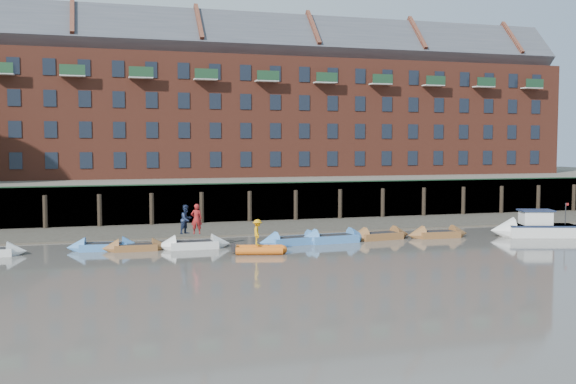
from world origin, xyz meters
name	(u,v)px	position (x,y,z in m)	size (l,w,h in m)	color
ground	(308,271)	(0.00, 0.00, 0.00)	(220.00, 220.00, 0.00)	#5E5952
foreshore	(235,229)	(0.00, 18.00, 0.00)	(110.00, 8.00, 0.50)	#3D382F
mud_band	(245,234)	(0.00, 14.60, 0.00)	(110.00, 1.60, 0.10)	#4C4336
river_wall	(224,203)	(0.00, 22.38, 1.59)	(110.00, 1.23, 3.30)	#2D2A26
bank_terrace	(199,192)	(0.00, 36.00, 1.60)	(110.00, 28.00, 3.20)	#5E594D
apartment_terrace	(197,82)	(0.00, 36.99, 12.82)	(80.60, 15.56, 20.98)	brown
rowboat_1	(104,247)	(-9.91, 9.99, 0.23)	(4.53, 1.73, 1.28)	#427BBD
rowboat_2	(136,247)	(-8.05, 9.33, 0.21)	(4.03, 1.22, 1.16)	brown
rowboat_3	(194,245)	(-4.51, 9.21, 0.24)	(4.62, 1.35, 1.34)	silver
rowboat_4	(293,241)	(1.92, 9.10, 0.24)	(4.90, 2.18, 1.37)	#427BBD
rowboat_5	(333,238)	(4.74, 9.18, 0.26)	(5.11, 1.85, 1.45)	#427BBD
rowboat_6	(380,236)	(8.32, 9.64, 0.24)	(4.81, 1.98, 1.36)	brown
rowboat_7	(438,234)	(12.55, 9.30, 0.23)	(4.56, 1.43, 1.31)	brown
rib_tender	(262,250)	(-0.91, 6.11, 0.23)	(3.14, 2.07, 0.53)	orange
motor_launch	(527,228)	(18.85, 8.01, 0.62)	(6.16, 3.54, 2.42)	silver
person_rower_a	(196,219)	(-4.32, 9.17, 1.85)	(0.69, 0.45, 1.89)	maroon
person_rower_b	(186,219)	(-4.93, 9.41, 1.82)	(0.89, 0.69, 1.83)	#19233F
person_rib_crew	(258,232)	(-1.12, 6.24, 1.27)	(1.00, 0.58, 1.55)	orange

